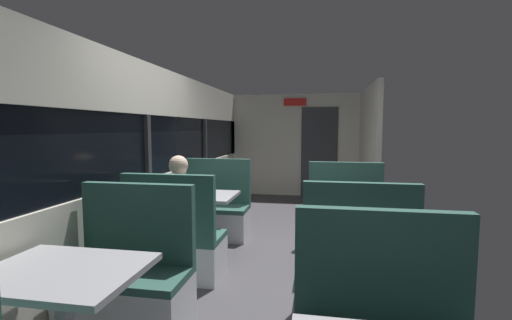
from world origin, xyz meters
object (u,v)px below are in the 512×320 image
object	(u,v)px
bench_near_window_facing_entry	(129,285)
bench_rear_aisle_facing_entry	(346,223)
dining_table_near_window	(63,286)
bench_rear_aisle_facing_end	(357,266)
bench_mid_window_facing_entry	(215,214)
dining_table_rear_aisle	(351,212)
dining_table_mid_window	(198,202)
bench_mid_window_facing_end	(176,246)
seated_passenger	(178,224)

from	to	relation	value
bench_near_window_facing_entry	bench_rear_aisle_facing_entry	size ratio (longest dim) A/B	1.00
dining_table_near_window	bench_rear_aisle_facing_end	xyz separation A→B (m)	(1.79, 1.41, -0.31)
bench_mid_window_facing_entry	bench_rear_aisle_facing_entry	world-z (taller)	same
dining_table_rear_aisle	bench_rear_aisle_facing_entry	size ratio (longest dim) A/B	0.82
dining_table_near_window	bench_near_window_facing_entry	world-z (taller)	bench_near_window_facing_entry
dining_table_mid_window	bench_mid_window_facing_entry	world-z (taller)	bench_mid_window_facing_entry
bench_near_window_facing_entry	dining_table_near_window	bearing A→B (deg)	-90.00
dining_table_mid_window	dining_table_rear_aisle	size ratio (longest dim) A/B	1.00
bench_near_window_facing_entry	bench_rear_aisle_facing_entry	bearing A→B (deg)	49.65
bench_mid_window_facing_end	bench_rear_aisle_facing_end	size ratio (longest dim) A/B	1.00
dining_table_mid_window	dining_table_rear_aisle	bearing A→B (deg)	-6.38
dining_table_mid_window	bench_rear_aisle_facing_entry	size ratio (longest dim) A/B	0.82
bench_near_window_facing_entry	seated_passenger	world-z (taller)	seated_passenger
bench_rear_aisle_facing_end	bench_near_window_facing_entry	bearing A→B (deg)	-158.42
dining_table_mid_window	bench_mid_window_facing_end	distance (m)	0.77
bench_mid_window_facing_end	bench_mid_window_facing_entry	size ratio (longest dim) A/B	1.00
bench_near_window_facing_entry	bench_mid_window_facing_end	xyz separation A→B (m)	(0.00, 0.91, 0.00)
bench_rear_aisle_facing_entry	dining_table_mid_window	bearing A→B (deg)	-164.41
dining_table_near_window	bench_mid_window_facing_end	world-z (taller)	bench_mid_window_facing_end
dining_table_near_window	bench_rear_aisle_facing_entry	size ratio (longest dim) A/B	0.82
bench_near_window_facing_entry	bench_rear_aisle_facing_end	xyz separation A→B (m)	(1.79, 0.71, 0.00)
bench_near_window_facing_entry	dining_table_rear_aisle	size ratio (longest dim) A/B	1.22
bench_rear_aisle_facing_end	seated_passenger	xyz separation A→B (m)	(-1.79, 0.27, 0.21)
bench_mid_window_facing_end	bench_rear_aisle_facing_end	distance (m)	1.80
dining_table_mid_window	bench_mid_window_facing_entry	distance (m)	0.77
dining_table_near_window	dining_table_mid_window	xyz separation A→B (m)	(0.00, 2.31, 0.00)
bench_near_window_facing_entry	bench_rear_aisle_facing_end	bearing A→B (deg)	21.58
bench_rear_aisle_facing_entry	seated_passenger	xyz separation A→B (m)	(-1.79, -1.13, 0.21)
bench_near_window_facing_entry	dining_table_mid_window	size ratio (longest dim) A/B	1.22
bench_near_window_facing_entry	seated_passenger	xyz separation A→B (m)	(0.00, 0.98, 0.21)
dining_table_near_window	bench_mid_window_facing_entry	world-z (taller)	bench_mid_window_facing_entry
bench_rear_aisle_facing_entry	bench_near_window_facing_entry	bearing A→B (deg)	-130.35
dining_table_mid_window	dining_table_rear_aisle	xyz separation A→B (m)	(1.79, -0.20, 0.00)
dining_table_mid_window	bench_rear_aisle_facing_end	xyz separation A→B (m)	(1.79, -0.90, -0.31)
bench_mid_window_facing_entry	dining_table_near_window	bearing A→B (deg)	-90.00
bench_rear_aisle_facing_end	bench_rear_aisle_facing_entry	bearing A→B (deg)	90.00
bench_mid_window_facing_entry	dining_table_mid_window	bearing A→B (deg)	-90.00
dining_table_mid_window	bench_rear_aisle_facing_end	size ratio (longest dim) A/B	0.82
dining_table_near_window	bench_mid_window_facing_entry	xyz separation A→B (m)	(0.00, 3.01, -0.31)
dining_table_near_window	seated_passenger	bearing A→B (deg)	90.00
dining_table_mid_window	bench_rear_aisle_facing_end	distance (m)	2.03
bench_near_window_facing_entry	dining_table_rear_aisle	xyz separation A→B (m)	(1.79, 1.41, 0.31)
dining_table_mid_window	seated_passenger	size ratio (longest dim) A/B	0.71
bench_mid_window_facing_entry	bench_rear_aisle_facing_entry	size ratio (longest dim) A/B	1.00
dining_table_rear_aisle	seated_passenger	size ratio (longest dim) A/B	0.71
bench_rear_aisle_facing_end	dining_table_rear_aisle	bearing A→B (deg)	90.00
dining_table_near_window	dining_table_rear_aisle	world-z (taller)	same
bench_near_window_facing_entry	seated_passenger	size ratio (longest dim) A/B	0.87
dining_table_mid_window	seated_passenger	bearing A→B (deg)	-90.00
bench_mid_window_facing_entry	bench_rear_aisle_facing_entry	xyz separation A→B (m)	(1.79, -0.20, 0.00)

